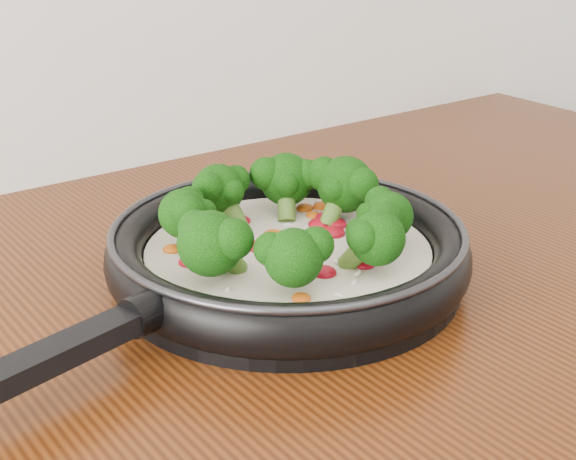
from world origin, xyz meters
TOP-DOWN VIEW (x-y plane):
  - skillet at (0.08, 1.12)m, footprint 0.53×0.39m

SIDE VIEW (x-z plane):
  - skillet at x=0.08m, z-range 0.89..0.98m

